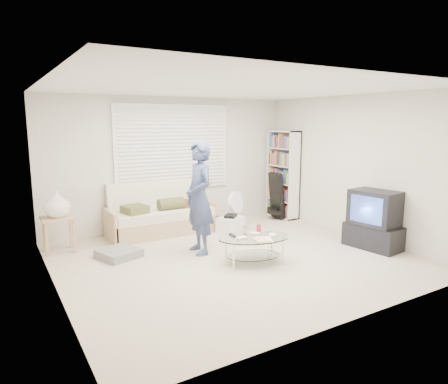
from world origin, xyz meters
TOP-DOWN VIEW (x-y plane):
  - ground at (0.00, 0.00)m, footprint 5.00×5.00m
  - room_shell at (0.00, 0.48)m, footprint 5.02×4.52m
  - window_blinds at (0.00, 2.20)m, footprint 2.32×0.08m
  - futon_sofa at (-0.42, 1.87)m, footprint 1.96×0.79m
  - grey_floor_pillow at (-1.50, 0.93)m, footprint 0.68×0.68m
  - side_table at (-2.22, 1.68)m, footprint 0.50×0.40m
  - bookshelf at (2.32, 1.77)m, footprint 0.29×0.78m
  - guitar_case at (2.08, 1.66)m, footprint 0.35×0.36m
  - floor_fan at (0.98, 1.54)m, footprint 0.44×0.30m
  - storage_bin at (0.71, 1.28)m, footprint 0.56×0.47m
  - tv_unit at (2.20, -0.72)m, footprint 0.57×0.92m
  - coffee_table at (0.13, -0.31)m, footprint 1.20×0.93m
  - standing_person at (-0.33, 0.51)m, footprint 0.45×0.66m

SIDE VIEW (x-z plane):
  - ground at x=0.00m, z-range 0.00..0.00m
  - grey_floor_pillow at x=-1.50m, z-range 0.00..0.12m
  - storage_bin at x=0.71m, z-range -0.02..0.32m
  - futon_sofa at x=-0.42m, z-range -0.16..0.79m
  - coffee_table at x=0.13m, z-range 0.06..0.57m
  - floor_fan at x=0.98m, z-range 0.06..0.77m
  - guitar_case at x=2.08m, z-range -0.05..0.92m
  - tv_unit at x=2.20m, z-range -0.01..0.94m
  - side_table at x=-2.22m, z-range 0.24..1.23m
  - standing_person at x=-0.33m, z-range 0.00..1.75m
  - bookshelf at x=2.32m, z-range 0.00..1.85m
  - window_blinds at x=0.00m, z-range 0.74..2.36m
  - room_shell at x=0.00m, z-range 0.37..2.88m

